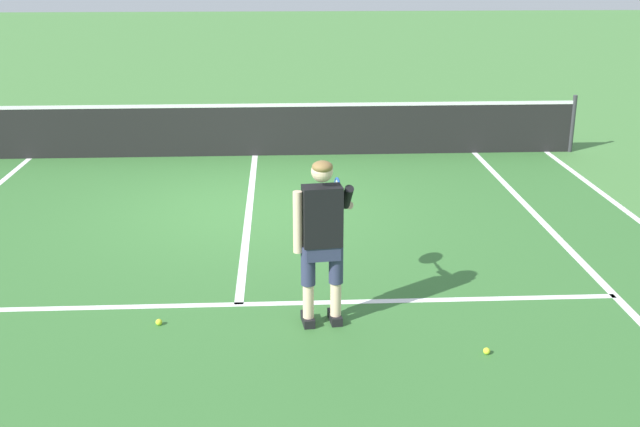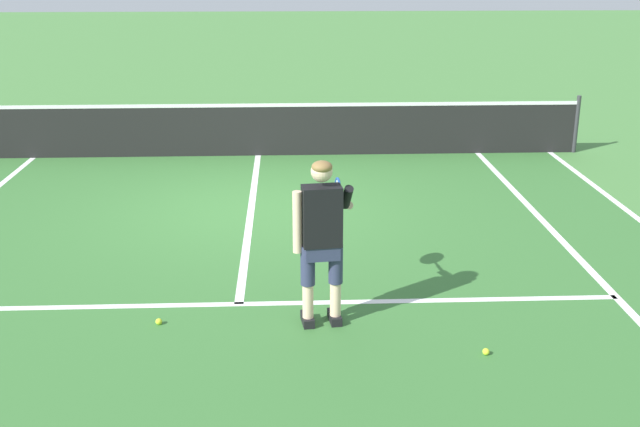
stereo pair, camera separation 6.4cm
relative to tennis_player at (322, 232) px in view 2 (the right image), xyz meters
The scene contains 9 objects.
ground_plane 3.96m from the tennis_player, 103.14° to the left, with size 80.00×80.00×0.00m, color #477F3D.
court_inner_surface 2.67m from the tennis_player, 110.50° to the left, with size 10.98×9.49×0.00m, color #387033.
line_service 1.40m from the tennis_player, 151.54° to the left, with size 8.23×0.10×0.01m, color white.
line_centre_service 3.90m from the tennis_player, 103.34° to the left, with size 0.10×6.40×0.01m, color white.
line_singles_right 4.11m from the tennis_player, 35.67° to the left, with size 0.10×9.09×0.01m, color white.
tennis_net 6.94m from the tennis_player, 97.22° to the left, with size 11.96×0.08×1.07m.
tennis_player is the anchor object (origin of this frame).
tennis_ball_near_feet 1.91m from the tennis_player, behind, with size 0.07×0.07×0.07m, color #CCE02D.
tennis_ball_by_baseline 1.93m from the tennis_player, 25.84° to the right, with size 0.07×0.07×0.07m, color #CCE02D.
Camera 2 is at (0.54, -10.82, 3.58)m, focal length 43.43 mm.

